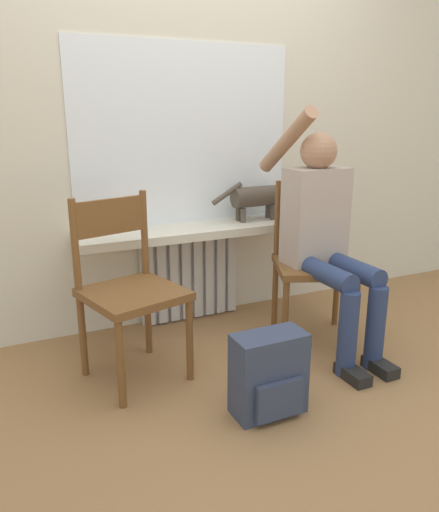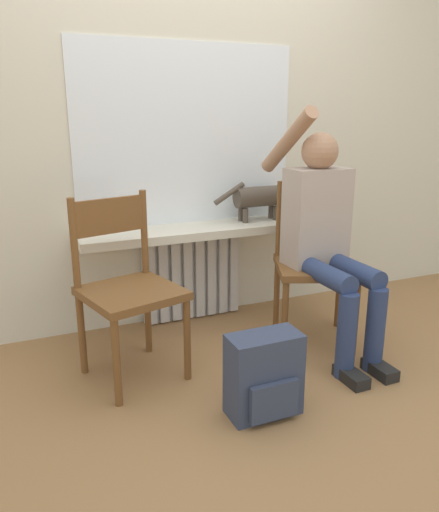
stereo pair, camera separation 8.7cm
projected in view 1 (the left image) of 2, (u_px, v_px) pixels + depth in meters
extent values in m
plane|color=olive|center=(284.00, 406.00, 2.30)|extent=(12.00, 12.00, 0.00)
cube|color=beige|center=(182.00, 104.00, 2.99)|extent=(7.00, 0.06, 2.70)
cube|color=silver|center=(189.00, 274.00, 3.23)|extent=(0.65, 0.05, 0.58)
cube|color=silver|center=(149.00, 283.00, 3.08)|extent=(0.06, 0.03, 0.56)
cube|color=silver|center=(162.00, 281.00, 3.11)|extent=(0.06, 0.03, 0.56)
cube|color=silver|center=(174.00, 279.00, 3.14)|extent=(0.06, 0.03, 0.56)
cube|color=silver|center=(186.00, 277.00, 3.17)|extent=(0.06, 0.03, 0.56)
cube|color=silver|center=(198.00, 276.00, 3.21)|extent=(0.06, 0.03, 0.56)
cube|color=silver|center=(209.00, 274.00, 3.24)|extent=(0.06, 0.03, 0.56)
cube|color=silver|center=(220.00, 272.00, 3.27)|extent=(0.06, 0.03, 0.56)
cube|color=silver|center=(231.00, 271.00, 3.30)|extent=(0.06, 0.03, 0.56)
cube|color=beige|center=(196.00, 231.00, 3.03)|extent=(1.44, 0.32, 0.05)
cube|color=white|center=(185.00, 135.00, 3.01)|extent=(1.38, 0.01, 1.07)
cube|color=brown|center=(133.00, 294.00, 2.43)|extent=(0.54, 0.54, 0.04)
cylinder|color=brown|center=(121.00, 365.00, 2.24)|extent=(0.04, 0.04, 0.43)
cylinder|color=brown|center=(190.00, 340.00, 2.47)|extent=(0.04, 0.04, 0.43)
cylinder|color=brown|center=(83.00, 336.00, 2.52)|extent=(0.04, 0.04, 0.43)
cylinder|color=brown|center=(148.00, 317.00, 2.76)|extent=(0.04, 0.04, 0.43)
cylinder|color=brown|center=(75.00, 245.00, 2.39)|extent=(0.04, 0.04, 0.45)
cylinder|color=brown|center=(144.00, 233.00, 2.63)|extent=(0.04, 0.04, 0.45)
cube|color=brown|center=(110.00, 217.00, 2.47)|extent=(0.39, 0.12, 0.18)
cube|color=brown|center=(315.00, 266.00, 2.87)|extent=(0.57, 0.57, 0.04)
cylinder|color=brown|center=(285.00, 318.00, 2.74)|extent=(0.04, 0.04, 0.43)
cylinder|color=brown|center=(355.00, 317.00, 2.75)|extent=(0.04, 0.04, 0.43)
cylinder|color=brown|center=(275.00, 293.00, 3.11)|extent=(0.04, 0.04, 0.43)
cylinder|color=brown|center=(336.00, 293.00, 3.12)|extent=(0.04, 0.04, 0.43)
cylinder|color=brown|center=(278.00, 218.00, 2.98)|extent=(0.04, 0.04, 0.45)
cylinder|color=brown|center=(342.00, 218.00, 2.99)|extent=(0.04, 0.04, 0.45)
cube|color=brown|center=(311.00, 200.00, 2.95)|extent=(0.37, 0.18, 0.18)
cylinder|color=navy|center=(324.00, 273.00, 2.64)|extent=(0.11, 0.45, 0.11)
cylinder|color=navy|center=(351.00, 268.00, 2.71)|extent=(0.11, 0.45, 0.11)
cylinder|color=navy|center=(348.00, 334.00, 2.52)|extent=(0.10, 0.10, 0.45)
cylinder|color=navy|center=(375.00, 328.00, 2.59)|extent=(0.10, 0.10, 0.45)
cube|color=black|center=(352.00, 374.00, 2.52)|extent=(0.09, 0.20, 0.06)
cube|color=black|center=(380.00, 367.00, 2.59)|extent=(0.09, 0.20, 0.06)
cube|color=#AD9E93|center=(315.00, 216.00, 2.80)|extent=(0.34, 0.20, 0.54)
sphere|color=#A87A5B|center=(319.00, 151.00, 2.70)|extent=(0.20, 0.20, 0.20)
cylinder|color=#A87A5B|center=(287.00, 141.00, 2.76)|extent=(0.08, 0.50, 0.38)
cylinder|color=#AD9E93|center=(341.00, 220.00, 2.84)|extent=(0.08, 0.08, 0.43)
cylinder|color=#4C4238|center=(256.00, 196.00, 3.17)|extent=(0.31, 0.13, 0.13)
sphere|color=#4C4238|center=(282.00, 191.00, 3.24)|extent=(0.11, 0.11, 0.11)
cone|color=#4C4238|center=(284.00, 185.00, 3.20)|extent=(0.04, 0.04, 0.04)
cone|color=#4C4238|center=(280.00, 183.00, 3.25)|extent=(0.04, 0.04, 0.04)
cylinder|color=#4C4238|center=(273.00, 213.00, 3.22)|extent=(0.04, 0.04, 0.09)
cylinder|color=#4C4238|center=(268.00, 211.00, 3.27)|extent=(0.04, 0.04, 0.09)
cylinder|color=#4C4238|center=(243.00, 216.00, 3.13)|extent=(0.04, 0.04, 0.09)
cylinder|color=#4C4238|center=(239.00, 214.00, 3.18)|extent=(0.04, 0.04, 0.09)
cylinder|color=#4C4238|center=(227.00, 194.00, 3.08)|extent=(0.20, 0.03, 0.14)
cube|color=#333D56|center=(269.00, 374.00, 2.21)|extent=(0.33, 0.16, 0.38)
cube|color=#333D56|center=(280.00, 400.00, 2.14)|extent=(0.23, 0.03, 0.17)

